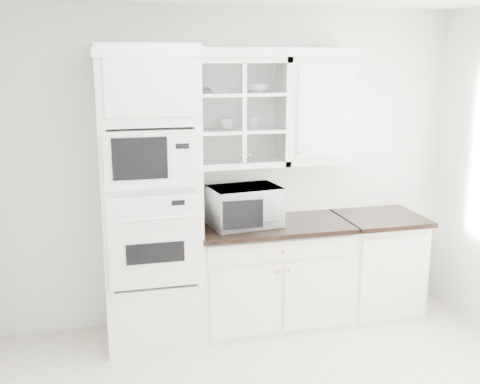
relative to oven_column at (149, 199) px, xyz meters
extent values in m
cube|color=white|center=(0.75, 0.32, 0.15)|extent=(4.00, 0.02, 2.70)
cube|color=white|center=(0.00, 0.01, 0.00)|extent=(0.76, 0.65, 2.40)
cube|color=white|center=(0.00, -0.33, -0.26)|extent=(0.70, 0.03, 0.72)
cube|color=black|center=(0.00, -0.35, -0.34)|extent=(0.44, 0.01, 0.16)
cube|color=white|center=(0.00, -0.33, 0.37)|extent=(0.70, 0.03, 0.43)
cube|color=black|center=(-0.09, -0.35, 0.39)|extent=(0.40, 0.01, 0.31)
cube|color=white|center=(1.03, 0.03, -0.76)|extent=(1.30, 0.60, 0.88)
cube|color=black|center=(1.03, 0.00, -0.30)|extent=(1.32, 0.67, 0.04)
cube|color=white|center=(2.03, 0.03, -0.76)|extent=(0.70, 0.60, 0.88)
cube|color=black|center=(2.03, 0.00, -0.30)|extent=(0.72, 0.67, 0.04)
cube|color=white|center=(0.78, 0.17, 0.65)|extent=(0.80, 0.33, 0.90)
cube|color=white|center=(0.78, 0.17, 0.50)|extent=(0.74, 0.29, 0.02)
cube|color=white|center=(0.78, 0.17, 0.80)|extent=(0.74, 0.29, 0.02)
cube|color=white|center=(1.46, 0.17, 0.65)|extent=(0.55, 0.33, 0.90)
cube|color=white|center=(0.68, 0.14, 1.14)|extent=(2.14, 0.38, 0.07)
imported|color=white|center=(0.78, 0.03, -0.12)|extent=(0.63, 0.54, 0.33)
imported|color=white|center=(0.61, 0.18, 0.83)|extent=(0.21, 0.21, 0.05)
imported|color=white|center=(0.93, 0.19, 0.84)|extent=(0.27, 0.27, 0.07)
imported|color=white|center=(0.67, 0.18, 0.56)|extent=(0.14, 0.14, 0.09)
imported|color=white|center=(0.88, 0.15, 0.56)|extent=(0.12, 0.12, 0.09)
camera|label=1|loc=(-0.43, -4.67, 1.14)|focal=45.00mm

